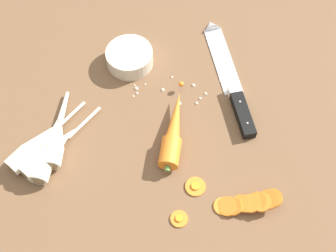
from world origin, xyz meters
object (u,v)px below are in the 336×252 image
at_px(chefs_knife, 228,72).
at_px(parsnip_back, 36,145).
at_px(parsnip_front, 48,149).
at_px(carrot_slice_stack, 248,203).
at_px(carrot_slice_stray_near, 196,186).
at_px(prep_bowl, 130,57).
at_px(parsnip_mid_left, 51,152).
at_px(whole_carrot, 173,131).
at_px(carrot_slice_stray_mid, 179,219).
at_px(parsnip_mid_right, 56,140).

height_order(chefs_knife, parsnip_back, parsnip_back).
bearing_deg(parsnip_front, carrot_slice_stack, -7.09).
bearing_deg(carrot_slice_stray_near, carrot_slice_stack, -12.55).
bearing_deg(prep_bowl, parsnip_mid_left, -112.61).
relative_size(parsnip_front, carrot_slice_stack, 1.72).
bearing_deg(whole_carrot, parsnip_front, -162.11).
bearing_deg(carrot_slice_stray_near, carrot_slice_stray_mid, -108.27).
bearing_deg(chefs_knife, parsnip_mid_right, -144.60).
distance_m(parsnip_front, parsnip_mid_right, 0.03).
bearing_deg(carrot_slice_stack, parsnip_front, 172.91).
height_order(whole_carrot, carrot_slice_stray_mid, whole_carrot).
bearing_deg(carrot_slice_stray_near, prep_bowl, 123.37).
height_order(chefs_knife, parsnip_mid_right, parsnip_mid_right).
xyz_separation_m(parsnip_front, carrot_slice_stack, (0.42, -0.05, -0.01)).
height_order(parsnip_front, carrot_slice_stack, parsnip_front).
relative_size(whole_carrot, prep_bowl, 2.02).
relative_size(parsnip_front, carrot_slice_stray_mid, 6.54).
height_order(whole_carrot, parsnip_front, whole_carrot).
bearing_deg(parsnip_front, carrot_slice_stray_mid, -19.00).
xyz_separation_m(parsnip_mid_left, carrot_slice_stray_mid, (0.28, -0.09, -0.02)).
height_order(chefs_knife, parsnip_mid_left, parsnip_mid_left).
distance_m(parsnip_mid_right, carrot_slice_stray_near, 0.31).
height_order(parsnip_front, parsnip_mid_left, same).
bearing_deg(carrot_slice_stack, prep_bowl, 133.36).
distance_m(carrot_slice_stray_near, prep_bowl, 0.35).
relative_size(chefs_knife, parsnip_mid_left, 1.72).
distance_m(whole_carrot, prep_bowl, 0.22).
distance_m(parsnip_mid_left, prep_bowl, 0.29).
distance_m(chefs_knife, parsnip_front, 0.44).
xyz_separation_m(parsnip_mid_left, prep_bowl, (0.11, 0.27, 0.00)).
bearing_deg(whole_carrot, parsnip_mid_right, -166.42).
height_order(chefs_knife, carrot_slice_stack, carrot_slice_stack).
distance_m(carrot_slice_stray_near, carrot_slice_stray_mid, 0.07).
bearing_deg(parsnip_mid_right, carrot_slice_stray_mid, -23.79).
distance_m(parsnip_front, carrot_slice_stray_mid, 0.31).
distance_m(chefs_knife, parsnip_back, 0.46).
relative_size(carrot_slice_stack, carrot_slice_stray_near, 3.13).
bearing_deg(carrot_slice_stray_mid, parsnip_mid_left, 161.32).
bearing_deg(whole_carrot, parsnip_mid_left, -160.63).
xyz_separation_m(parsnip_mid_left, parsnip_mid_right, (0.00, 0.03, 0.00)).
relative_size(parsnip_back, carrot_slice_stray_near, 4.70).
distance_m(chefs_knife, carrot_slice_stray_mid, 0.37).
xyz_separation_m(chefs_knife, carrot_slice_stack, (0.07, -0.32, 0.01)).
distance_m(parsnip_front, carrot_slice_stray_near, 0.31).
height_order(carrot_slice_stack, prep_bowl, prep_bowl).
relative_size(parsnip_mid_right, carrot_slice_stray_mid, 5.45).
bearing_deg(parsnip_back, carrot_slice_stray_mid, -18.35).
height_order(whole_carrot, prep_bowl, whole_carrot).
bearing_deg(parsnip_back, prep_bowl, 60.31).
bearing_deg(chefs_knife, prep_bowl, -179.50).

